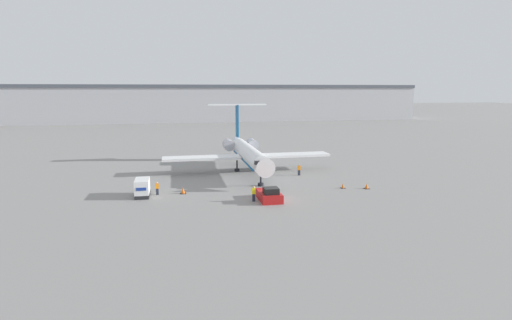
{
  "coord_description": "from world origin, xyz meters",
  "views": [
    {
      "loc": [
        -11.09,
        -43.91,
        12.79
      ],
      "look_at": [
        0.0,
        10.14,
        2.99
      ],
      "focal_mm": 28.0,
      "sensor_mm": 36.0,
      "label": 1
    }
  ],
  "objects_px": {
    "traffic_cone_right": "(343,186)",
    "traffic_cone_mid": "(367,186)",
    "pushback_tug": "(269,195)",
    "worker_near_tug": "(254,193)",
    "airplane_main": "(247,152)",
    "worker_by_wing": "(299,170)",
    "traffic_cone_left": "(183,191)",
    "worker_on_apron": "(157,188)",
    "luggage_cart": "(142,188)"
  },
  "relations": [
    {
      "from": "worker_near_tug",
      "to": "traffic_cone_left",
      "type": "distance_m",
      "value": 9.52
    },
    {
      "from": "pushback_tug",
      "to": "worker_on_apron",
      "type": "height_order",
      "value": "pushback_tug"
    },
    {
      "from": "pushback_tug",
      "to": "worker_near_tug",
      "type": "xyz_separation_m",
      "value": [
        -1.86,
        -0.1,
        0.35
      ]
    },
    {
      "from": "worker_on_apron",
      "to": "traffic_cone_right",
      "type": "relative_size",
      "value": 2.37
    },
    {
      "from": "worker_on_apron",
      "to": "traffic_cone_right",
      "type": "height_order",
      "value": "worker_on_apron"
    },
    {
      "from": "airplane_main",
      "to": "worker_on_apron",
      "type": "xyz_separation_m",
      "value": [
        -13.46,
        -11.95,
        -2.26
      ]
    },
    {
      "from": "worker_by_wing",
      "to": "traffic_cone_left",
      "type": "distance_m",
      "value": 18.89
    },
    {
      "from": "airplane_main",
      "to": "worker_on_apron",
      "type": "distance_m",
      "value": 18.14
    },
    {
      "from": "luggage_cart",
      "to": "traffic_cone_right",
      "type": "relative_size",
      "value": 4.76
    },
    {
      "from": "airplane_main",
      "to": "traffic_cone_mid",
      "type": "bearing_deg",
      "value": -47.36
    },
    {
      "from": "airplane_main",
      "to": "worker_by_wing",
      "type": "bearing_deg",
      "value": -33.54
    },
    {
      "from": "airplane_main",
      "to": "traffic_cone_left",
      "type": "bearing_deg",
      "value": -130.75
    },
    {
      "from": "luggage_cart",
      "to": "traffic_cone_right",
      "type": "distance_m",
      "value": 25.49
    },
    {
      "from": "airplane_main",
      "to": "worker_near_tug",
      "type": "relative_size",
      "value": 14.27
    },
    {
      "from": "airplane_main",
      "to": "worker_by_wing",
      "type": "height_order",
      "value": "airplane_main"
    },
    {
      "from": "traffic_cone_left",
      "to": "traffic_cone_mid",
      "type": "bearing_deg",
      "value": -5.66
    },
    {
      "from": "worker_near_tug",
      "to": "traffic_cone_left",
      "type": "bearing_deg",
      "value": 146.65
    },
    {
      "from": "airplane_main",
      "to": "traffic_cone_left",
      "type": "relative_size",
      "value": 33.59
    },
    {
      "from": "airplane_main",
      "to": "pushback_tug",
      "type": "relative_size",
      "value": 6.19
    },
    {
      "from": "worker_by_wing",
      "to": "traffic_cone_mid",
      "type": "xyz_separation_m",
      "value": [
        6.14,
        -9.66,
        -0.56
      ]
    },
    {
      "from": "airplane_main",
      "to": "luggage_cart",
      "type": "relative_size",
      "value": 8.06
    },
    {
      "from": "traffic_cone_left",
      "to": "luggage_cart",
      "type": "bearing_deg",
      "value": -175.73
    },
    {
      "from": "worker_near_tug",
      "to": "worker_on_apron",
      "type": "relative_size",
      "value": 1.13
    },
    {
      "from": "luggage_cart",
      "to": "traffic_cone_mid",
      "type": "relative_size",
      "value": 4.73
    },
    {
      "from": "pushback_tug",
      "to": "worker_near_tug",
      "type": "bearing_deg",
      "value": -176.81
    },
    {
      "from": "traffic_cone_mid",
      "to": "traffic_cone_left",
      "type": "bearing_deg",
      "value": 174.34
    },
    {
      "from": "luggage_cart",
      "to": "traffic_cone_mid",
      "type": "distance_m",
      "value": 28.46
    },
    {
      "from": "pushback_tug",
      "to": "worker_near_tug",
      "type": "relative_size",
      "value": 2.31
    },
    {
      "from": "traffic_cone_right",
      "to": "traffic_cone_mid",
      "type": "relative_size",
      "value": 0.99
    },
    {
      "from": "traffic_cone_left",
      "to": "airplane_main",
      "type": "bearing_deg",
      "value": 49.25
    },
    {
      "from": "luggage_cart",
      "to": "worker_on_apron",
      "type": "bearing_deg",
      "value": 13.79
    },
    {
      "from": "pushback_tug",
      "to": "traffic_cone_mid",
      "type": "height_order",
      "value": "pushback_tug"
    },
    {
      "from": "traffic_cone_right",
      "to": "worker_by_wing",
      "type": "bearing_deg",
      "value": 110.1
    },
    {
      "from": "worker_near_tug",
      "to": "traffic_cone_right",
      "type": "bearing_deg",
      "value": 16.54
    },
    {
      "from": "pushback_tug",
      "to": "worker_near_tug",
      "type": "height_order",
      "value": "worker_near_tug"
    },
    {
      "from": "traffic_cone_right",
      "to": "traffic_cone_mid",
      "type": "distance_m",
      "value": 3.06
    },
    {
      "from": "airplane_main",
      "to": "traffic_cone_mid",
      "type": "relative_size",
      "value": 38.06
    },
    {
      "from": "airplane_main",
      "to": "worker_by_wing",
      "type": "xyz_separation_m",
      "value": [
        7.06,
        -4.68,
        -2.2
      ]
    },
    {
      "from": "worker_by_wing",
      "to": "traffic_cone_mid",
      "type": "bearing_deg",
      "value": -57.55
    },
    {
      "from": "luggage_cart",
      "to": "worker_on_apron",
      "type": "distance_m",
      "value": 1.79
    },
    {
      "from": "pushback_tug",
      "to": "traffic_cone_mid",
      "type": "bearing_deg",
      "value": 11.46
    },
    {
      "from": "worker_by_wing",
      "to": "traffic_cone_right",
      "type": "relative_size",
      "value": 2.5
    },
    {
      "from": "traffic_cone_left",
      "to": "traffic_cone_right",
      "type": "height_order",
      "value": "traffic_cone_left"
    },
    {
      "from": "airplane_main",
      "to": "traffic_cone_left",
      "type": "height_order",
      "value": "airplane_main"
    },
    {
      "from": "airplane_main",
      "to": "traffic_cone_right",
      "type": "distance_m",
      "value": 17.16
    },
    {
      "from": "luggage_cart",
      "to": "traffic_cone_right",
      "type": "bearing_deg",
      "value": -2.46
    },
    {
      "from": "traffic_cone_left",
      "to": "worker_by_wing",
      "type": "bearing_deg",
      "value": 22.83
    },
    {
      "from": "worker_by_wing",
      "to": "traffic_cone_left",
      "type": "height_order",
      "value": "worker_by_wing"
    },
    {
      "from": "pushback_tug",
      "to": "traffic_cone_left",
      "type": "distance_m",
      "value": 11.06
    },
    {
      "from": "worker_near_tug",
      "to": "traffic_cone_left",
      "type": "relative_size",
      "value": 2.35
    }
  ]
}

